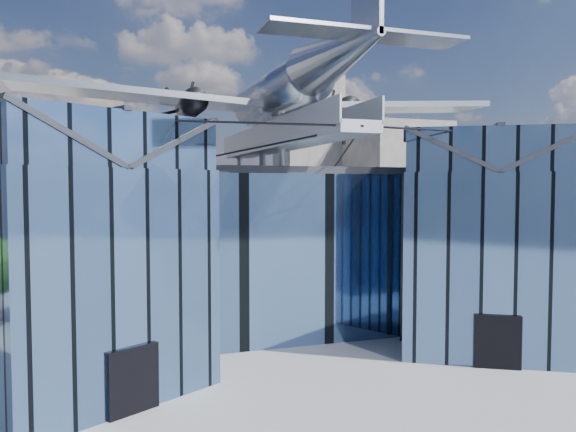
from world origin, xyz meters
name	(u,v)px	position (x,y,z in m)	size (l,w,h in m)	color
ground_plane	(300,358)	(0.00, 0.00, 0.00)	(120.00, 120.00, 0.00)	gray
museum	(268,240)	(0.00, 5.82, 5.54)	(32.88, 24.50, 17.60)	#4C6C9A
bg_towers	(186,178)	(1.45, 50.49, 10.01)	(77.00, 24.50, 26.00)	slate
tree_side_e	(509,255)	(22.78, 11.83, 3.06)	(2.93, 2.93, 4.53)	#362115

